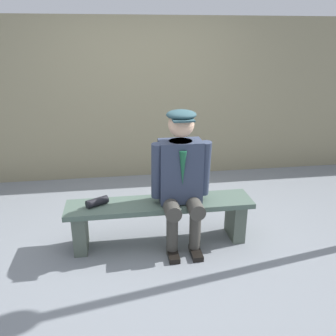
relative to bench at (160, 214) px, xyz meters
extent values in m
plane|color=slate|center=(0.00, 0.00, -0.32)|extent=(30.00, 30.00, 0.00)
cube|color=#495D52|center=(0.00, 0.00, 0.11)|extent=(1.82, 0.37, 0.05)
cube|color=#4D584D|center=(-0.78, 0.00, -0.12)|extent=(0.12, 0.32, 0.40)
cube|color=#4D584D|center=(0.78, 0.00, -0.12)|extent=(0.12, 0.32, 0.40)
cube|color=#313A50|center=(-0.20, 0.00, 0.45)|extent=(0.40, 0.24, 0.60)
cylinder|color=#1E2338|center=(-0.20, 0.00, 0.72)|extent=(0.22, 0.22, 0.06)
cone|color=#195938|center=(-0.20, 0.13, 0.52)|extent=(0.07, 0.07, 0.33)
sphere|color=#DBAD8C|center=(-0.20, 0.02, 0.90)|extent=(0.24, 0.24, 0.24)
ellipsoid|color=#2A474E|center=(-0.20, 0.02, 0.99)|extent=(0.27, 0.27, 0.08)
cube|color=#2A474E|center=(-0.20, 0.13, 0.96)|extent=(0.19, 0.11, 0.02)
cylinder|color=#3E3C36|center=(-0.31, 0.11, 0.15)|extent=(0.15, 0.42, 0.15)
cylinder|color=#3E3C36|center=(-0.31, 0.22, -0.09)|extent=(0.11, 0.11, 0.46)
cube|color=black|center=(-0.31, 0.28, -0.29)|extent=(0.10, 0.24, 0.05)
cylinder|color=#313A50|center=(-0.43, 0.04, 0.47)|extent=(0.11, 0.17, 0.55)
cylinder|color=#3E3C36|center=(-0.09, 0.11, 0.15)|extent=(0.15, 0.42, 0.15)
cylinder|color=#3E3C36|center=(-0.09, 0.22, -0.09)|extent=(0.11, 0.11, 0.46)
cube|color=black|center=(-0.09, 0.28, -0.29)|extent=(0.10, 0.24, 0.05)
cylinder|color=#313A50|center=(0.04, 0.04, 0.47)|extent=(0.11, 0.16, 0.55)
cylinder|color=black|center=(0.60, -0.01, 0.17)|extent=(0.22, 0.17, 0.08)
cube|color=gray|center=(0.00, -2.00, 0.80)|extent=(12.00, 0.24, 2.24)
camera|label=1|loc=(0.38, 3.06, 1.64)|focal=37.48mm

